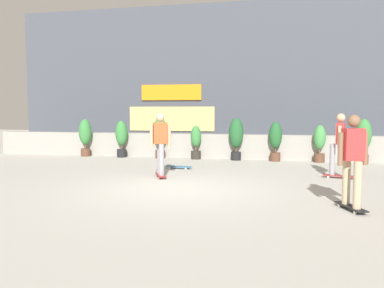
% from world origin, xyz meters
% --- Properties ---
extents(ground_plane, '(48.00, 48.00, 0.00)m').
position_xyz_m(ground_plane, '(0.00, 0.00, 0.00)').
color(ground_plane, '#B2AFA8').
extents(planter_wall, '(18.00, 0.40, 0.90)m').
position_xyz_m(planter_wall, '(0.00, 6.00, 0.45)').
color(planter_wall, gray).
rests_on(planter_wall, ground).
extents(building_backdrop, '(20.00, 2.08, 6.50)m').
position_xyz_m(building_backdrop, '(-0.00, 10.00, 3.25)').
color(building_backdrop, '#424751').
rests_on(building_backdrop, ground).
extents(potted_plant_0, '(0.48, 0.48, 1.44)m').
position_xyz_m(potted_plant_0, '(-5.13, 5.55, 0.83)').
color(potted_plant_0, brown).
rests_on(potted_plant_0, ground).
extents(potted_plant_1, '(0.46, 0.46, 1.39)m').
position_xyz_m(potted_plant_1, '(-3.63, 5.55, 0.79)').
color(potted_plant_1, black).
rests_on(potted_plant_1, ground).
extents(potted_plant_2, '(0.53, 0.53, 1.53)m').
position_xyz_m(potted_plant_2, '(-2.10, 5.55, 0.89)').
color(potted_plant_2, brown).
rests_on(potted_plant_2, ground).
extents(potted_plant_3, '(0.38, 0.38, 1.22)m').
position_xyz_m(potted_plant_3, '(-0.74, 5.55, 0.66)').
color(potted_plant_3, '#2D2823').
rests_on(potted_plant_3, ground).
extents(potted_plant_4, '(0.52, 0.52, 1.51)m').
position_xyz_m(potted_plant_4, '(0.73, 5.55, 0.88)').
color(potted_plant_4, black).
rests_on(potted_plant_4, ground).
extents(potted_plant_5, '(0.45, 0.45, 1.38)m').
position_xyz_m(potted_plant_5, '(2.11, 5.55, 0.78)').
color(potted_plant_5, brown).
rests_on(potted_plant_5, ground).
extents(potted_plant_6, '(0.41, 0.41, 1.28)m').
position_xyz_m(potted_plant_6, '(3.59, 5.55, 0.71)').
color(potted_plant_6, brown).
rests_on(potted_plant_6, ground).
extents(potted_plant_7, '(0.51, 0.51, 1.50)m').
position_xyz_m(potted_plant_7, '(4.98, 5.55, 0.87)').
color(potted_plant_7, brown).
rests_on(potted_plant_7, ground).
extents(skater_far_left, '(0.82, 0.55, 1.70)m').
position_xyz_m(skater_far_left, '(3.77, 2.30, 0.94)').
color(skater_far_left, maroon).
rests_on(skater_far_left, ground).
extents(skater_by_wall_right, '(0.52, 0.81, 1.70)m').
position_xyz_m(skater_by_wall_right, '(-0.85, 1.47, 0.94)').
color(skater_by_wall_right, maroon).
rests_on(skater_by_wall_right, ground).
extents(skater_far_right, '(0.53, 0.82, 1.70)m').
position_xyz_m(skater_far_right, '(3.47, -1.18, 0.94)').
color(skater_far_right, black).
rests_on(skater_far_right, ground).
extents(skateboard_near_camera, '(0.82, 0.31, 0.08)m').
position_xyz_m(skateboard_near_camera, '(-0.75, 3.07, 0.06)').
color(skateboard_near_camera, '#266699').
rests_on(skateboard_near_camera, ground).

